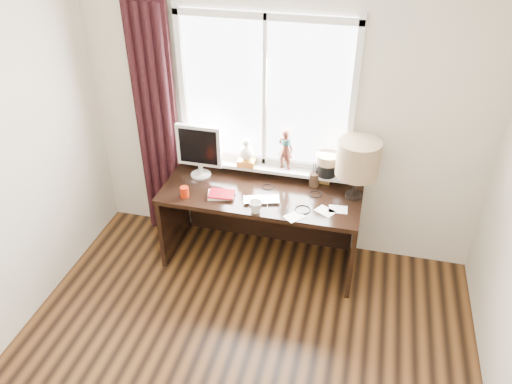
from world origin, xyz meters
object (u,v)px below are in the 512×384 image
(table_lamp, at_px, (358,159))
(monitor, at_px, (199,148))
(red_cup, at_px, (185,192))
(laptop, at_px, (262,200))
(mug, at_px, (256,207))
(desk, at_px, (263,209))

(table_lamp, bearing_deg, monitor, 179.09)
(red_cup, height_order, monitor, monitor)
(laptop, relative_size, mug, 2.78)
(red_cup, xyz_separation_m, desk, (0.60, 0.32, -0.29))
(laptop, distance_m, table_lamp, 0.85)
(desk, xyz_separation_m, table_lamp, (0.77, 0.02, 0.61))
(red_cup, bearing_deg, monitor, 87.28)
(mug, height_order, desk, mug)
(laptop, height_order, monitor, monitor)
(mug, distance_m, desk, 0.49)
(mug, distance_m, table_lamp, 0.91)
(laptop, height_order, table_lamp, table_lamp)
(mug, relative_size, monitor, 0.22)
(mug, height_order, table_lamp, table_lamp)
(red_cup, relative_size, desk, 0.06)
(red_cup, height_order, desk, red_cup)
(laptop, relative_size, table_lamp, 0.57)
(desk, height_order, monitor, monitor)
(laptop, distance_m, mug, 0.17)
(red_cup, distance_m, desk, 0.74)
(laptop, distance_m, monitor, 0.73)
(laptop, height_order, desk, laptop)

